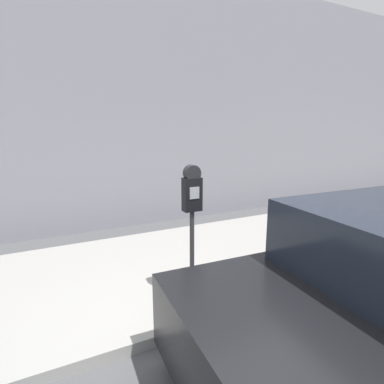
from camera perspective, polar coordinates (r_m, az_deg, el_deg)
ground_plane at (r=2.96m, az=14.86°, el=-31.91°), size 60.00×60.00×0.00m
sidewalk at (r=4.49m, az=-4.24°, el=-14.05°), size 24.00×2.80×0.12m
building_facade at (r=6.36m, az=-13.08°, el=16.65°), size 24.00×0.30×5.16m
parking_meter at (r=3.21m, az=0.00°, el=-2.12°), size 0.20×0.12×1.54m
fire_hydrant at (r=5.22m, az=25.95°, el=-6.10°), size 0.25×0.25×0.80m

